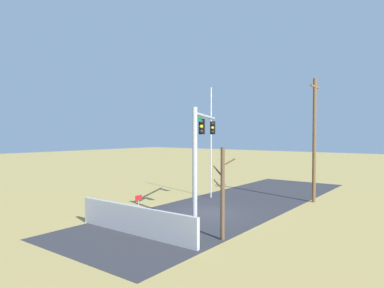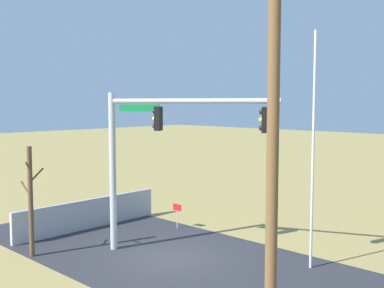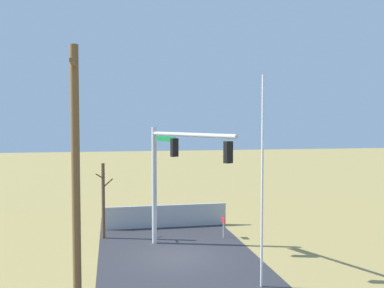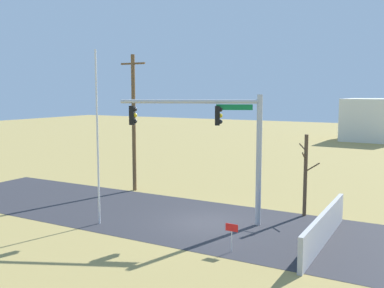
% 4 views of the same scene
% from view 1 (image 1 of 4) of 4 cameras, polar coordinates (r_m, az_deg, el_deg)
% --- Properties ---
extents(ground_plane, '(160.00, 160.00, 0.00)m').
position_cam_1_polar(ground_plane, '(22.38, 2.51, -11.44)').
color(ground_plane, '#9E894C').
extents(road_surface, '(28.00, 8.00, 0.01)m').
position_cam_1_polar(road_surface, '(25.70, 7.64, -9.73)').
color(road_surface, '#2D2D33').
rests_on(road_surface, ground_plane).
extents(sidewalk_corner, '(6.00, 6.00, 0.01)m').
position_cam_1_polar(sidewalk_corner, '(19.07, -1.37, -13.75)').
color(sidewalk_corner, '#B7B5AD').
rests_on(sidewalk_corner, ground_plane).
extents(retaining_fence, '(0.20, 7.94, 1.45)m').
position_cam_1_polar(retaining_fence, '(17.84, -9.57, -12.47)').
color(retaining_fence, '#A8A8AD').
rests_on(retaining_fence, ground_plane).
extents(signal_mast, '(6.50, 3.10, 6.59)m').
position_cam_1_polar(signal_mast, '(21.02, 1.54, 0.42)').
color(signal_mast, '#B2B5BA').
rests_on(signal_mast, ground_plane).
extents(flagpole, '(0.10, 0.10, 8.78)m').
position_cam_1_polar(flagpole, '(27.19, 3.20, 0.22)').
color(flagpole, silver).
rests_on(flagpole, ground_plane).
extents(utility_pole, '(1.90, 0.26, 9.19)m').
position_cam_1_polar(utility_pole, '(26.85, 19.76, 0.90)').
color(utility_pole, brown).
rests_on(utility_pole, ground_plane).
extents(bare_tree, '(1.27, 1.02, 4.45)m').
position_cam_1_polar(bare_tree, '(16.47, 5.13, -8.08)').
color(bare_tree, brown).
rests_on(bare_tree, ground_plane).
extents(open_sign, '(0.56, 0.04, 1.22)m').
position_cam_1_polar(open_sign, '(22.03, -8.91, -9.26)').
color(open_sign, silver).
rests_on(open_sign, ground_plane).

